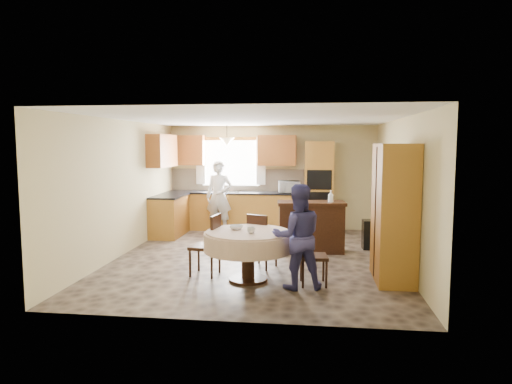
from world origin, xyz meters
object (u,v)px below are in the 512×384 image
at_px(sideboard, 311,228).
at_px(dining_table, 248,242).
at_px(chair_right, 309,251).
at_px(person_sink, 219,197).
at_px(person_dining, 298,237).
at_px(oven_tower, 319,187).
at_px(chair_back, 260,238).
at_px(cupboard, 394,213).
at_px(chair_left, 210,242).

distance_m(sideboard, dining_table, 2.19).
bearing_deg(chair_right, person_sink, 23.46).
bearing_deg(sideboard, person_dining, -100.56).
height_order(oven_tower, person_dining, oven_tower).
bearing_deg(chair_back, chair_right, 159.44).
xyz_separation_m(sideboard, cupboard, (1.24, -1.69, 0.58)).
distance_m(chair_left, person_sink, 3.53).
distance_m(cupboard, person_dining, 1.55).
bearing_deg(chair_back, person_dining, 147.53).
height_order(sideboard, dining_table, sideboard).
bearing_deg(oven_tower, chair_right, -92.65).
bearing_deg(dining_table, sideboard, 64.71).
relative_size(dining_table, person_sink, 0.79).
distance_m(cupboard, chair_left, 2.86).
bearing_deg(cupboard, chair_right, -163.09).
relative_size(chair_back, person_dining, 0.61).
relative_size(chair_back, person_sink, 0.54).
bearing_deg(chair_left, cupboard, 99.43).
xyz_separation_m(dining_table, person_sink, (-1.21, 3.67, 0.25)).
bearing_deg(cupboard, sideboard, 126.29).
distance_m(oven_tower, sideboard, 2.18).
relative_size(sideboard, person_dining, 0.85).
xyz_separation_m(dining_table, chair_right, (0.91, -0.09, -0.09)).
bearing_deg(chair_right, chair_left, 73.19).
bearing_deg(person_sink, oven_tower, 11.94).
height_order(oven_tower, chair_right, oven_tower).
height_order(dining_table, chair_right, chair_right).
xyz_separation_m(sideboard, chair_right, (-0.02, -2.07, 0.04)).
bearing_deg(cupboard, oven_tower, 105.84).
relative_size(sideboard, cupboard, 0.62).
height_order(chair_left, chair_back, chair_left).
relative_size(chair_left, chair_right, 1.07).
height_order(dining_table, chair_back, chair_back).
bearing_deg(chair_left, person_sink, -163.02).
relative_size(cupboard, person_sink, 1.23).
height_order(sideboard, person_sink, person_sink).
height_order(chair_left, person_dining, person_dining).
relative_size(oven_tower, person_sink, 1.26).
xyz_separation_m(chair_left, chair_right, (1.55, -0.30, -0.04)).
height_order(dining_table, person_sink, person_sink).
bearing_deg(sideboard, dining_table, -121.23).
distance_m(cupboard, person_sink, 4.78).
distance_m(chair_right, person_sink, 4.33).
relative_size(dining_table, chair_right, 1.48).
height_order(oven_tower, sideboard, oven_tower).
relative_size(person_sink, person_dining, 1.12).
xyz_separation_m(chair_left, person_dining, (1.39, -0.48, 0.22)).
distance_m(sideboard, chair_right, 2.07).
bearing_deg(sideboard, person_sink, 135.68).
bearing_deg(chair_back, dining_table, 105.28).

